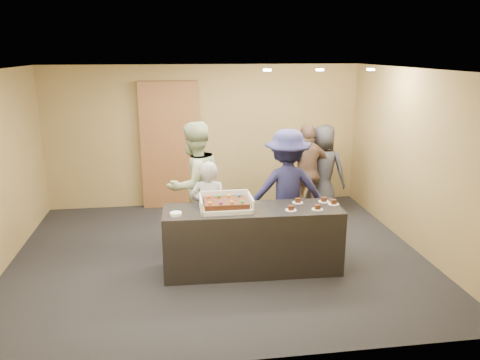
{
  "coord_description": "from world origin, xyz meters",
  "views": [
    {
      "loc": [
        -0.61,
        -6.41,
        2.96
      ],
      "look_at": [
        0.32,
        0.0,
        1.15
      ],
      "focal_mm": 35.0,
      "sensor_mm": 36.0,
      "label": 1
    }
  ],
  "objects": [
    {
      "name": "person_dark_suit",
      "position": [
        2.03,
        1.45,
        0.84
      ],
      "size": [
        0.98,
        0.89,
        1.69
      ],
      "primitive_type": "imported",
      "rotation": [
        0.0,
        0.0,
        2.59
      ],
      "color": "#25262A",
      "rests_on": "floor"
    },
    {
      "name": "person_sage_man",
      "position": [
        -0.32,
        0.44,
        0.97
      ],
      "size": [
        1.19,
        1.15,
        1.94
      ],
      "primitive_type": "imported",
      "rotation": [
        0.0,
        0.0,
        3.77
      ],
      "color": "#9BAC7F",
      "rests_on": "floor"
    },
    {
      "name": "ceiling_spotlights",
      "position": [
        1.6,
        0.5,
        2.67
      ],
      "size": [
        1.72,
        0.12,
        0.03
      ],
      "color": "#FFEAC6",
      "rests_on": "ceiling"
    },
    {
      "name": "slice_e",
      "position": [
        1.55,
        -0.54,
        0.92
      ],
      "size": [
        0.15,
        0.15,
        0.07
      ],
      "color": "white",
      "rests_on": "serving_counter"
    },
    {
      "name": "room",
      "position": [
        0.0,
        0.0,
        1.35
      ],
      "size": [
        6.04,
        6.0,
        2.7
      ],
      "color": "black",
      "rests_on": "ground"
    },
    {
      "name": "person_navy_man",
      "position": [
        1.05,
        0.13,
        0.92
      ],
      "size": [
        1.22,
        0.73,
        1.85
      ],
      "primitive_type": "imported",
      "rotation": [
        0.0,
        0.0,
        3.1
      ],
      "color": "#1E1F47",
      "rests_on": "floor"
    },
    {
      "name": "slice_c",
      "position": [
        1.26,
        -0.72,
        0.92
      ],
      "size": [
        0.15,
        0.15,
        0.07
      ],
      "color": "white",
      "rests_on": "serving_counter"
    },
    {
      "name": "person_server_grey",
      "position": [
        -0.14,
        -0.1,
        0.74
      ],
      "size": [
        0.59,
        0.43,
        1.47
      ],
      "primitive_type": "imported",
      "rotation": [
        0.0,
        0.0,
        2.98
      ],
      "color": "#97979C",
      "rests_on": "floor"
    },
    {
      "name": "plate_stack",
      "position": [
        -0.61,
        -0.67,
        0.92
      ],
      "size": [
        0.15,
        0.15,
        0.04
      ],
      "primitive_type": "cylinder",
      "color": "white",
      "rests_on": "serving_counter"
    },
    {
      "name": "sheet_cake",
      "position": [
        0.05,
        -0.55,
        1.0
      ],
      "size": [
        0.58,
        0.4,
        0.11
      ],
      "color": "#35170C",
      "rests_on": "cake_box"
    },
    {
      "name": "cake_box",
      "position": [
        0.05,
        -0.53,
        0.95
      ],
      "size": [
        0.69,
        0.47,
        0.2
      ],
      "color": "white",
      "rests_on": "serving_counter"
    },
    {
      "name": "person_brown_extra",
      "position": [
        1.71,
        1.3,
        0.87
      ],
      "size": [
        1.08,
        0.6,
        1.74
      ],
      "primitive_type": "imported",
      "rotation": [
        0.0,
        0.0,
        3.32
      ],
      "color": "brown",
      "rests_on": "floor"
    },
    {
      "name": "slice_b",
      "position": [
        1.08,
        -0.4,
        0.92
      ],
      "size": [
        0.15,
        0.15,
        0.07
      ],
      "color": "white",
      "rests_on": "serving_counter"
    },
    {
      "name": "slice_d",
      "position": [
        1.45,
        -0.41,
        0.92
      ],
      "size": [
        0.15,
        0.15,
        0.07
      ],
      "color": "white",
      "rests_on": "serving_counter"
    },
    {
      "name": "storage_cabinet",
      "position": [
        -0.67,
        2.41,
        1.2
      ],
      "size": [
        1.09,
        0.15,
        2.41
      ],
      "primitive_type": "cube",
      "color": "brown",
      "rests_on": "floor"
    },
    {
      "name": "slice_a",
      "position": [
        0.91,
        -0.7,
        0.92
      ],
      "size": [
        0.15,
        0.15,
        0.07
      ],
      "color": "white",
      "rests_on": "serving_counter"
    },
    {
      "name": "serving_counter",
      "position": [
        0.41,
        -0.55,
        0.45
      ],
      "size": [
        2.42,
        0.78,
        0.9
      ],
      "primitive_type": "cube",
      "rotation": [
        0.0,
        0.0,
        -0.03
      ],
      "color": "black",
      "rests_on": "floor"
    }
  ]
}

